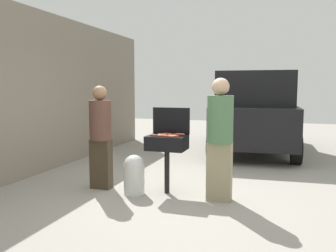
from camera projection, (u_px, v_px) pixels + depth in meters
ground_plane at (180, 192)px, 5.59m from camera, size 24.00×24.00×0.00m
house_wall_side at (53, 92)px, 7.28m from camera, size 0.24×8.00×3.11m
bbq_grill at (167, 145)px, 5.45m from camera, size 0.60×0.44×0.91m
grill_lid_open at (171, 121)px, 5.62m from camera, size 0.60×0.05×0.42m
hot_dog_0 at (162, 134)px, 5.46m from camera, size 0.13×0.03×0.03m
hot_dog_1 at (162, 136)px, 5.31m from camera, size 0.13×0.03×0.03m
hot_dog_2 at (181, 134)px, 5.47m from camera, size 0.13×0.03×0.03m
hot_dog_3 at (175, 136)px, 5.26m from camera, size 0.13×0.03×0.03m
hot_dog_4 at (162, 135)px, 5.40m from camera, size 0.13×0.04×0.03m
hot_dog_5 at (172, 135)px, 5.43m from camera, size 0.13×0.04×0.03m
hot_dog_6 at (172, 136)px, 5.31m from camera, size 0.13×0.04×0.03m
hot_dog_7 at (163, 134)px, 5.51m from camera, size 0.13×0.04×0.03m
hot_dog_8 at (170, 135)px, 5.40m from camera, size 0.13×0.03×0.03m
hot_dog_9 at (177, 135)px, 5.45m from camera, size 0.13×0.03×0.03m
hot_dog_10 at (180, 134)px, 5.51m from camera, size 0.13×0.04×0.03m
hot_dog_11 at (170, 136)px, 5.25m from camera, size 0.13×0.04×0.03m
hot_dog_12 at (168, 134)px, 5.54m from camera, size 0.13×0.03×0.03m
hot_dog_13 at (154, 135)px, 5.37m from camera, size 0.13×0.03×0.03m
hot_dog_14 at (162, 135)px, 5.37m from camera, size 0.13×0.03×0.03m
propane_tank at (134, 174)px, 5.44m from camera, size 0.32×0.32×0.62m
person_left at (101, 133)px, 5.70m from camera, size 0.35×0.35×1.68m
person_right at (220, 135)px, 5.07m from camera, size 0.37×0.37×1.78m
parked_minivan at (255, 111)px, 9.16m from camera, size 2.21×4.49×2.02m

